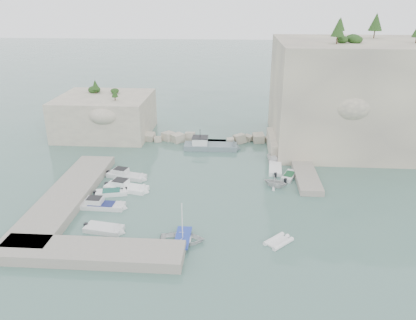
# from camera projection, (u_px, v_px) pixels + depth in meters

# --- Properties ---
(ground) EXTENTS (400.00, 400.00, 0.00)m
(ground) POSITION_uv_depth(u_px,v_px,m) (205.00, 201.00, 50.16)
(ground) COLOR #4B7066
(ground) RESTS_ON ground
(cliff_east) EXTENTS (26.00, 22.00, 17.00)m
(cliff_east) POSITION_uv_depth(u_px,v_px,m) (354.00, 94.00, 66.69)
(cliff_east) COLOR beige
(cliff_east) RESTS_ON ground
(cliff_terrace) EXTENTS (8.00, 10.00, 2.50)m
(cliff_terrace) POSITION_uv_depth(u_px,v_px,m) (293.00, 144.00, 65.46)
(cliff_terrace) COLOR beige
(cliff_terrace) RESTS_ON ground
(outcrop_west) EXTENTS (16.00, 14.00, 7.00)m
(outcrop_west) POSITION_uv_depth(u_px,v_px,m) (105.00, 115.00, 73.27)
(outcrop_west) COLOR beige
(outcrop_west) RESTS_ON ground
(quay_west) EXTENTS (5.00, 24.00, 1.10)m
(quay_west) POSITION_uv_depth(u_px,v_px,m) (67.00, 196.00, 50.15)
(quay_west) COLOR #9E9689
(quay_west) RESTS_ON ground
(quay_south) EXTENTS (18.00, 4.00, 1.10)m
(quay_south) POSITION_uv_depth(u_px,v_px,m) (91.00, 253.00, 39.06)
(quay_south) COLOR #9E9689
(quay_south) RESTS_ON ground
(ledge_east) EXTENTS (3.00, 16.00, 0.80)m
(ledge_east) POSITION_uv_depth(u_px,v_px,m) (303.00, 169.00, 58.35)
(ledge_east) COLOR #9E9689
(ledge_east) RESTS_ON ground
(breakwater) EXTENTS (28.00, 3.00, 1.40)m
(breakwater) POSITION_uv_depth(u_px,v_px,m) (209.00, 138.00, 70.29)
(breakwater) COLOR beige
(breakwater) RESTS_ON ground
(motorboat_a) EXTENTS (6.35, 3.29, 1.40)m
(motorboat_a) POSITION_uv_depth(u_px,v_px,m) (127.00, 178.00, 56.48)
(motorboat_a) COLOR silver
(motorboat_a) RESTS_ON ground
(motorboat_b) EXTENTS (6.53, 3.41, 1.40)m
(motorboat_b) POSITION_uv_depth(u_px,v_px,m) (127.00, 190.00, 52.98)
(motorboat_b) COLOR white
(motorboat_b) RESTS_ON ground
(motorboat_c) EXTENTS (4.58, 2.58, 0.70)m
(motorboat_c) POSITION_uv_depth(u_px,v_px,m) (112.00, 194.00, 51.70)
(motorboat_c) COLOR white
(motorboat_c) RESTS_ON ground
(motorboat_d) EXTENTS (6.06, 1.98, 1.40)m
(motorboat_d) POSITION_uv_depth(u_px,v_px,m) (102.00, 208.00, 48.46)
(motorboat_d) COLOR silver
(motorboat_d) RESTS_ON ground
(motorboat_e) EXTENTS (4.74, 2.56, 0.70)m
(motorboat_e) POSITION_uv_depth(u_px,v_px,m) (104.00, 231.00, 43.68)
(motorboat_e) COLOR silver
(motorboat_e) RESTS_ON ground
(rowboat) EXTENTS (4.66, 3.34, 0.96)m
(rowboat) POSITION_uv_depth(u_px,v_px,m) (183.00, 242.00, 41.76)
(rowboat) COLOR white
(rowboat) RESTS_ON ground
(inflatable_dinghy) EXTENTS (3.36, 3.37, 0.44)m
(inflatable_dinghy) POSITION_uv_depth(u_px,v_px,m) (278.00, 243.00, 41.56)
(inflatable_dinghy) COLOR white
(inflatable_dinghy) RESTS_ON ground
(tender_east_a) EXTENTS (4.04, 3.81, 1.69)m
(tender_east_a) POSITION_uv_depth(u_px,v_px,m) (275.00, 187.00, 53.80)
(tender_east_a) COLOR silver
(tender_east_a) RESTS_ON ground
(tender_east_b) EXTENTS (2.79, 4.24, 0.70)m
(tender_east_b) POSITION_uv_depth(u_px,v_px,m) (289.00, 178.00, 56.48)
(tender_east_b) COLOR silver
(tender_east_b) RESTS_ON ground
(tender_east_c) EXTENTS (2.16, 5.60, 0.70)m
(tender_east_c) POSITION_uv_depth(u_px,v_px,m) (275.00, 170.00, 59.02)
(tender_east_c) COLOR white
(tender_east_c) RESTS_ON ground
(tender_east_d) EXTENTS (5.05, 3.00, 1.83)m
(tender_east_d) POSITION_uv_depth(u_px,v_px,m) (281.00, 162.00, 61.64)
(tender_east_d) COLOR silver
(tender_east_d) RESTS_ON ground
(work_boat) EXTENTS (9.58, 2.94, 2.20)m
(work_boat) POSITION_uv_depth(u_px,v_px,m) (211.00, 149.00, 67.04)
(work_boat) COLOR slate
(work_boat) RESTS_ON ground
(rowboat_mast) EXTENTS (0.10, 0.10, 4.20)m
(rowboat_mast) POSITION_uv_depth(u_px,v_px,m) (182.00, 220.00, 40.79)
(rowboat_mast) COLOR white
(rowboat_mast) RESTS_ON rowboat
(vegetation) EXTENTS (53.48, 13.88, 13.40)m
(vegetation) POSITION_uv_depth(u_px,v_px,m) (327.00, 34.00, 64.78)
(vegetation) COLOR #1E4219
(vegetation) RESTS_ON ground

